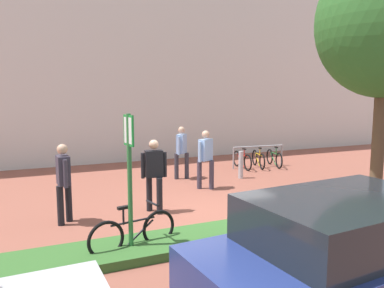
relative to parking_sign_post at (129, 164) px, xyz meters
The scene contains 12 objects.
ground_plane 3.06m from the parking_sign_post, 37.29° to the left, with size 60.00×60.00×0.00m, color brown.
building_facade 10.37m from the parking_sign_post, 77.77° to the left, with size 28.00×1.20×10.00m, color silver.
planter_strip 1.88m from the parking_sign_post, ahead, with size 7.00×1.10×0.16m, color #336028.
parking_sign_post is the anchor object (origin of this frame).
bike_at_sign 1.25m from the parking_sign_post, 52.59° to the left, with size 1.66×0.48×0.86m.
bike_rack_cluster 8.76m from the parking_sign_post, 41.88° to the left, with size 2.10×1.66×0.83m.
bollard_steel 6.68m from the parking_sign_post, 42.31° to the left, with size 0.16×0.16×0.90m, color #ADADB2.
person_shirt_white 4.85m from the parking_sign_post, 48.69° to the left, with size 0.55×0.39×1.72m.
person_casual_tan 6.02m from the parking_sign_post, 59.35° to the left, with size 0.48×0.48×1.72m.
person_suited_dark 2.39m from the parking_sign_post, 112.53° to the left, with size 0.33×0.61×1.72m.
person_suited_navy 2.45m from the parking_sign_post, 62.03° to the left, with size 0.61×0.47×1.72m.
car_navy_sedan 3.64m from the parking_sign_post, 54.30° to the right, with size 4.42×2.28×1.54m.
Camera 1 is at (-3.65, -7.75, 2.75)m, focal length 35.51 mm.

